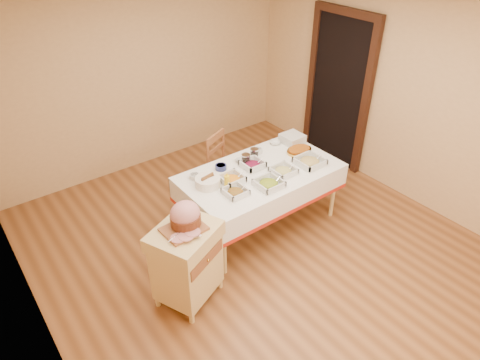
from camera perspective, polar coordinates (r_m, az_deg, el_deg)
name	(u,v)px	position (r m, az deg, el deg)	size (l,w,h in m)	color
room_shell	(258,147)	(4.23, 2.41, 4.36)	(5.00, 5.00, 5.00)	brown
doorway	(339,89)	(6.32, 13.00, 11.79)	(0.09, 1.10, 2.20)	black
dining_table	(260,183)	(4.96, 2.72, -0.38)	(1.82, 1.02, 0.76)	#E0C27B
butcher_cart	(187,260)	(4.15, -7.11, -10.57)	(0.76, 0.70, 0.86)	#E0C27B
dining_chair	(226,169)	(5.43, -1.93, 1.53)	(0.55, 0.54, 0.94)	brown
ham_on_board	(185,217)	(3.87, -7.34, -4.92)	(0.39, 0.38, 0.26)	brown
serving_dish_a	(236,192)	(4.46, -0.60, -1.58)	(0.23, 0.23, 0.10)	silver
serving_dish_b	(269,184)	(4.60, 3.86, -0.47)	(0.27, 0.27, 0.11)	silver
serving_dish_c	(283,171)	(4.83, 5.80, 1.24)	(0.25, 0.25, 0.10)	silver
serving_dish_d	(310,161)	(5.04, 9.29, 2.46)	(0.30, 0.30, 0.11)	silver
serving_dish_e	(232,179)	(4.66, -1.07, 0.14)	(0.25, 0.24, 0.11)	silver
serving_dish_f	(252,164)	(4.92, 1.67, 2.10)	(0.25, 0.24, 0.12)	silver
small_bowl_left	(195,176)	(4.74, -6.07, 0.51)	(0.11, 0.11, 0.05)	silver
small_bowl_mid	(221,167)	(4.89, -2.57, 1.76)	(0.13, 0.13, 0.06)	navy
small_bowl_right	(258,151)	(5.21, 2.37, 3.94)	(0.11, 0.11, 0.06)	silver
bowl_white_imported	(241,161)	(5.03, 0.16, 2.61)	(0.13, 0.13, 0.03)	silver
bowl_small_imported	(275,142)	(5.43, 4.73, 5.01)	(0.14, 0.14, 0.04)	silver
preserve_jar_left	(246,160)	(4.96, 0.77, 2.71)	(0.10, 0.10, 0.13)	silver
preserve_jar_right	(254,154)	(5.08, 1.92, 3.48)	(0.10, 0.10, 0.13)	silver
mustard_bottle	(227,181)	(4.54, -1.75, -0.14)	(0.06, 0.06, 0.19)	yellow
bread_basket	(208,182)	(4.60, -4.32, -0.22)	(0.28, 0.28, 0.12)	white
plate_stack	(292,139)	(5.47, 6.99, 5.50)	(0.26, 0.26, 0.11)	silver
brass_platter	(299,150)	(5.29, 7.89, 3.95)	(0.34, 0.25, 0.04)	#B98B34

